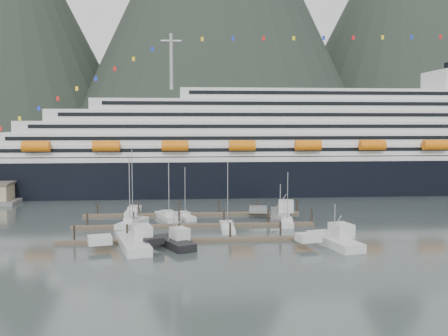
{
  "coord_description": "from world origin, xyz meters",
  "views": [
    {
      "loc": [
        -7.82,
        -99.57,
        20.49
      ],
      "look_at": [
        2.55,
        22.0,
        10.04
      ],
      "focal_mm": 42.0,
      "sensor_mm": 36.0,
      "label": 1
    }
  ],
  "objects_px": {
    "sailboat_f": "(168,217)",
    "sailboat_h": "(287,223)",
    "trawler_b": "(174,242)",
    "sailboat_d": "(227,227)",
    "trawler_d": "(334,240)",
    "cruise_ship": "(306,151)",
    "sailboat_c": "(184,217)",
    "trawler_e": "(279,213)",
    "sailboat_e": "(133,211)",
    "sailboat_a": "(132,223)",
    "trawler_a": "(132,242)"
  },
  "relations": [
    {
      "from": "sailboat_f",
      "to": "sailboat_h",
      "type": "distance_m",
      "value": 25.65
    },
    {
      "from": "sailboat_h",
      "to": "trawler_b",
      "type": "bearing_deg",
      "value": 136.64
    },
    {
      "from": "sailboat_d",
      "to": "trawler_d",
      "type": "distance_m",
      "value": 22.25
    },
    {
      "from": "sailboat_h",
      "to": "sailboat_f",
      "type": "bearing_deg",
      "value": 80.55
    },
    {
      "from": "trawler_d",
      "to": "sailboat_h",
      "type": "bearing_deg",
      "value": -1.76
    },
    {
      "from": "cruise_ship",
      "to": "sailboat_h",
      "type": "height_order",
      "value": "cruise_ship"
    },
    {
      "from": "sailboat_c",
      "to": "trawler_e",
      "type": "height_order",
      "value": "sailboat_c"
    },
    {
      "from": "trawler_d",
      "to": "sailboat_d",
      "type": "bearing_deg",
      "value": 33.99
    },
    {
      "from": "sailboat_d",
      "to": "trawler_b",
      "type": "relative_size",
      "value": 1.32
    },
    {
      "from": "sailboat_c",
      "to": "cruise_ship",
      "type": "bearing_deg",
      "value": -62.1
    },
    {
      "from": "sailboat_d",
      "to": "trawler_e",
      "type": "height_order",
      "value": "sailboat_d"
    },
    {
      "from": "sailboat_e",
      "to": "trawler_e",
      "type": "xyz_separation_m",
      "value": [
        32.1,
        -8.64,
        0.56
      ]
    },
    {
      "from": "sailboat_e",
      "to": "sailboat_f",
      "type": "bearing_deg",
      "value": -132.47
    },
    {
      "from": "sailboat_d",
      "to": "sailboat_c",
      "type": "bearing_deg",
      "value": 34.98
    },
    {
      "from": "trawler_b",
      "to": "trawler_d",
      "type": "distance_m",
      "value": 26.8
    },
    {
      "from": "sailboat_c",
      "to": "sailboat_f",
      "type": "distance_m",
      "value": 3.46
    },
    {
      "from": "sailboat_c",
      "to": "trawler_d",
      "type": "bearing_deg",
      "value": -158.86
    },
    {
      "from": "sailboat_f",
      "to": "sailboat_e",
      "type": "bearing_deg",
      "value": 27.86
    },
    {
      "from": "sailboat_a",
      "to": "trawler_e",
      "type": "xyz_separation_m",
      "value": [
        31.07,
        5.7,
        0.55
      ]
    },
    {
      "from": "cruise_ship",
      "to": "trawler_b",
      "type": "height_order",
      "value": "cruise_ship"
    },
    {
      "from": "sailboat_e",
      "to": "trawler_e",
      "type": "bearing_deg",
      "value": -103.02
    },
    {
      "from": "sailboat_c",
      "to": "trawler_e",
      "type": "distance_m",
      "value": 20.75
    },
    {
      "from": "sailboat_h",
      "to": "trawler_b",
      "type": "xyz_separation_m",
      "value": [
        -22.71,
        -17.1,
        0.45
      ]
    },
    {
      "from": "sailboat_e",
      "to": "trawler_d",
      "type": "height_order",
      "value": "sailboat_e"
    },
    {
      "from": "sailboat_f",
      "to": "trawler_d",
      "type": "xyz_separation_m",
      "value": [
        28.29,
        -26.9,
        0.53
      ]
    },
    {
      "from": "sailboat_d",
      "to": "sailboat_h",
      "type": "xyz_separation_m",
      "value": [
        12.5,
        3.65,
        -0.01
      ]
    },
    {
      "from": "sailboat_d",
      "to": "cruise_ship",
      "type": "bearing_deg",
      "value": -25.96
    },
    {
      "from": "sailboat_c",
      "to": "sailboat_h",
      "type": "distance_m",
      "value": 22.65
    },
    {
      "from": "sailboat_a",
      "to": "trawler_a",
      "type": "relative_size",
      "value": 1.01
    },
    {
      "from": "trawler_d",
      "to": "trawler_a",
      "type": "bearing_deg",
      "value": 73.91
    },
    {
      "from": "trawler_b",
      "to": "trawler_e",
      "type": "relative_size",
      "value": 0.8
    },
    {
      "from": "cruise_ship",
      "to": "sailboat_e",
      "type": "distance_m",
      "value": 61.01
    },
    {
      "from": "trawler_e",
      "to": "trawler_d",
      "type": "bearing_deg",
      "value": -160.36
    },
    {
      "from": "trawler_d",
      "to": "sailboat_c",
      "type": "bearing_deg",
      "value": 28.05
    },
    {
      "from": "sailboat_f",
      "to": "sailboat_h",
      "type": "height_order",
      "value": "sailboat_f"
    },
    {
      "from": "trawler_b",
      "to": "trawler_e",
      "type": "xyz_separation_m",
      "value": [
        22.59,
        24.71,
        0.15
      ]
    },
    {
      "from": "sailboat_f",
      "to": "trawler_a",
      "type": "distance_m",
      "value": 26.28
    },
    {
      "from": "sailboat_d",
      "to": "trawler_d",
      "type": "xyz_separation_m",
      "value": [
        16.56,
        -14.85,
        0.55
      ]
    },
    {
      "from": "sailboat_a",
      "to": "sailboat_h",
      "type": "distance_m",
      "value": 31.24
    },
    {
      "from": "sailboat_e",
      "to": "sailboat_c",
      "type": "bearing_deg",
      "value": -120.57
    },
    {
      "from": "trawler_a",
      "to": "trawler_b",
      "type": "bearing_deg",
      "value": -101.33
    },
    {
      "from": "trawler_b",
      "to": "sailboat_f",
      "type": "bearing_deg",
      "value": -22.9
    },
    {
      "from": "cruise_ship",
      "to": "sailboat_d",
      "type": "distance_m",
      "value": 63.24
    },
    {
      "from": "sailboat_a",
      "to": "sailboat_e",
      "type": "height_order",
      "value": "sailboat_e"
    },
    {
      "from": "sailboat_d",
      "to": "trawler_d",
      "type": "height_order",
      "value": "sailboat_d"
    },
    {
      "from": "trawler_b",
      "to": "trawler_e",
      "type": "bearing_deg",
      "value": -68.76
    },
    {
      "from": "sailboat_a",
      "to": "trawler_d",
      "type": "xyz_separation_m",
      "value": [
        35.24,
        -20.41,
        0.52
      ]
    },
    {
      "from": "cruise_ship",
      "to": "trawler_e",
      "type": "height_order",
      "value": "cruise_ship"
    },
    {
      "from": "sailboat_c",
      "to": "trawler_b",
      "type": "relative_size",
      "value": 1.11
    },
    {
      "from": "trawler_b",
      "to": "trawler_d",
      "type": "bearing_deg",
      "value": -119.32
    }
  ]
}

